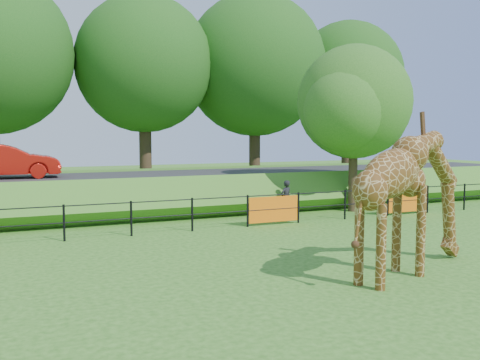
{
  "coord_description": "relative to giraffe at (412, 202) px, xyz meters",
  "views": [
    {
      "loc": [
        -5.64,
        -8.39,
        3.19
      ],
      "look_at": [
        -0.07,
        4.03,
        2.0
      ],
      "focal_mm": 40.0,
      "sensor_mm": 36.0,
      "label": 1
    }
  ],
  "objects": [
    {
      "name": "perimeter_fence",
      "position": [
        -2.87,
        7.0,
        -1.08
      ],
      "size": [
        28.07,
        0.1,
        1.1
      ],
      "primitive_type": null,
      "color": "black",
      "rests_on": "ground"
    },
    {
      "name": "road",
      "position": [
        -2.87,
        13.0,
        -0.27
      ],
      "size": [
        40.0,
        5.0,
        0.12
      ],
      "primitive_type": "cube",
      "color": "#29292B",
      "rests_on": "embankment"
    },
    {
      "name": "car_red",
      "position": [
        -8.33,
        13.52,
        0.45
      ],
      "size": [
        4.11,
        1.56,
        1.34
      ],
      "primitive_type": "imported",
      "rotation": [
        0.0,
        0.0,
        1.54
      ],
      "color": "red",
      "rests_on": "road"
    },
    {
      "name": "ground",
      "position": [
        -2.87,
        -1.0,
        -1.63
      ],
      "size": [
        90.0,
        90.0,
        0.0
      ],
      "primitive_type": "plane",
      "color": "#2E6619",
      "rests_on": "ground"
    },
    {
      "name": "bg_tree_line",
      "position": [
        -0.98,
        21.0,
        5.56
      ],
      "size": [
        37.3,
        8.8,
        11.82
      ],
      "color": "#382519",
      "rests_on": "ground"
    },
    {
      "name": "giraffe",
      "position": [
        0.0,
        0.0,
        0.0
      ],
      "size": [
        4.59,
        2.34,
        3.27
      ],
      "primitive_type": null,
      "rotation": [
        0.0,
        0.0,
        0.35
      ],
      "color": "#5A3512",
      "rests_on": "ground"
    },
    {
      "name": "tree_east",
      "position": [
        4.72,
        8.63,
        2.65
      ],
      "size": [
        5.4,
        4.71,
        6.76
      ],
      "color": "#382519",
      "rests_on": "ground"
    },
    {
      "name": "visitor",
      "position": [
        1.53,
        8.65,
        -0.94
      ],
      "size": [
        0.58,
        0.48,
        1.38
      ],
      "primitive_type": "imported",
      "rotation": [
        0.0,
        0.0,
        3.48
      ],
      "color": "black",
      "rests_on": "ground"
    },
    {
      "name": "embankment",
      "position": [
        -2.87,
        14.5,
        -0.98
      ],
      "size": [
        40.0,
        9.0,
        1.3
      ],
      "primitive_type": "cube",
      "color": "#2E6619",
      "rests_on": "ground"
    }
  ]
}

